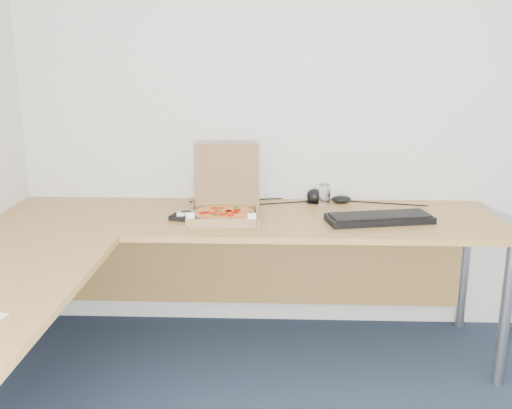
{
  "coord_description": "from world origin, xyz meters",
  "views": [
    {
      "loc": [
        -0.35,
        -1.37,
        1.52
      ],
      "look_at": [
        -0.45,
        1.28,
        0.82
      ],
      "focal_mm": 40.61,
      "sensor_mm": 36.0,
      "label": 1
    }
  ],
  "objects_px": {
    "keyboard": "(379,219)",
    "drinking_glass": "(324,195)",
    "wallet": "(185,217)",
    "pizza_box": "(225,210)",
    "desk": "(167,248)"
  },
  "relations": [
    {
      "from": "keyboard",
      "to": "drinking_glass",
      "type": "bearing_deg",
      "value": 116.43
    },
    {
      "from": "wallet",
      "to": "keyboard",
      "type": "bearing_deg",
      "value": 13.57
    },
    {
      "from": "pizza_box",
      "to": "wallet",
      "type": "distance_m",
      "value": 0.2
    },
    {
      "from": "desk",
      "to": "pizza_box",
      "type": "relative_size",
      "value": 6.5
    },
    {
      "from": "keyboard",
      "to": "desk",
      "type": "bearing_deg",
      "value": -172.06
    },
    {
      "from": "pizza_box",
      "to": "keyboard",
      "type": "relative_size",
      "value": 0.76
    },
    {
      "from": "drinking_glass",
      "to": "keyboard",
      "type": "height_order",
      "value": "drinking_glass"
    },
    {
      "from": "desk",
      "to": "wallet",
      "type": "relative_size",
      "value": 19.6
    },
    {
      "from": "keyboard",
      "to": "wallet",
      "type": "distance_m",
      "value": 0.94
    },
    {
      "from": "keyboard",
      "to": "wallet",
      "type": "bearing_deg",
      "value": 167.54
    },
    {
      "from": "drinking_glass",
      "to": "wallet",
      "type": "relative_size",
      "value": 0.85
    },
    {
      "from": "desk",
      "to": "keyboard",
      "type": "bearing_deg",
      "value": 19.58
    },
    {
      "from": "desk",
      "to": "wallet",
      "type": "bearing_deg",
      "value": 86.23
    },
    {
      "from": "desk",
      "to": "drinking_glass",
      "type": "height_order",
      "value": "drinking_glass"
    },
    {
      "from": "drinking_glass",
      "to": "desk",
      "type": "bearing_deg",
      "value": -138.09
    }
  ]
}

